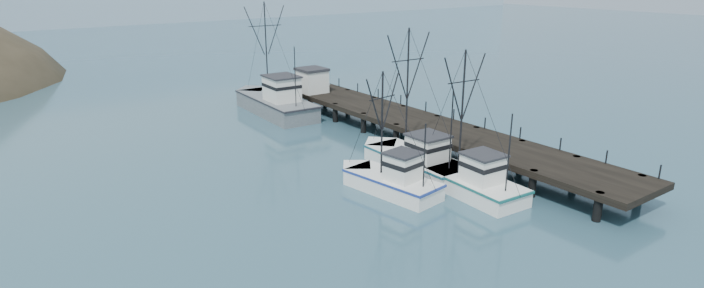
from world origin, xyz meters
The scene contains 9 objects.
ground centered at (0.00, 0.00, 0.00)m, with size 400.00×400.00×0.00m, color #2C5062.
pier centered at (14.00, 16.00, 1.69)m, with size 6.00×44.00×2.00m.
distant_ridge centered at (10.00, 170.00, 0.00)m, with size 360.00×40.00×26.00m, color #9EB2C6.
trawler_near centered at (8.39, 4.44, 0.82)m, with size 3.83×10.33×10.59m.
trawler_mid centered at (3.74, 7.73, 0.82)m, with size 4.11×8.93×9.12m.
trawler_far centered at (8.38, 10.23, 0.82)m, with size 3.80×11.32×11.61m.
work_vessel centered at (7.98, 33.22, 1.23)m, with size 4.92×14.90×12.57m.
pier_shed centered at (12.50, 32.36, 3.42)m, with size 3.00×3.20×2.80m.
pickup_truck centered at (13.14, 34.00, 2.69)m, with size 2.29×4.96×1.38m, color white.
Camera 1 is at (-20.34, -20.90, 15.48)m, focal length 28.00 mm.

